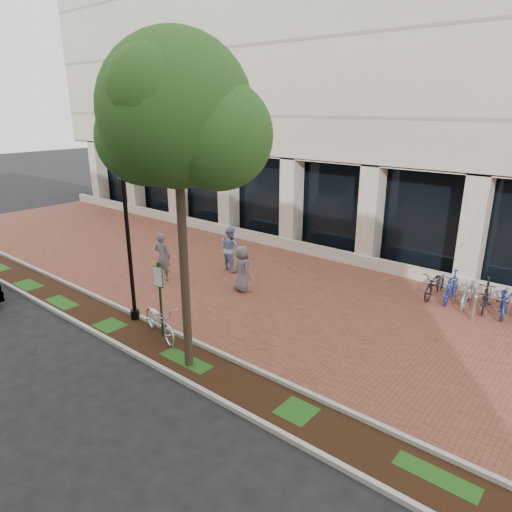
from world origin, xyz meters
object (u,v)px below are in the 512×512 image
Objects in this scene: pedestrian_left at (163,257)px; bike_rack_cluster at (476,293)px; lamppost at (128,237)px; parking_sign at (160,290)px; pedestrian_right at (242,269)px; street_tree at (179,121)px; locked_bicycle at (160,321)px; bollard at (474,308)px; pedestrian_mid at (230,249)px.

bike_rack_cluster is at bearing -170.04° from pedestrian_left.
parking_sign is at bearing -7.84° from lamppost.
parking_sign is at bearing -134.44° from bike_rack_cluster.
pedestrian_left is 11.22m from bike_rack_cluster.
pedestrian_right reaches higher than bike_rack_cluster.
parking_sign reaches higher than bike_rack_cluster.
bike_rack_cluster is at bearing 61.50° from street_tree.
street_tree is at bearing 130.27° from pedestrian_left.
lamppost is at bearing 109.10° from pedestrian_left.
bike_rack_cluster is at bearing -22.67° from locked_bicycle.
street_tree is 10.49m from bollard.
bike_rack_cluster is (6.41, 8.04, -0.97)m from parking_sign.
lamppost is 4.87m from street_tree.
parking_sign reaches higher than bollard.
lamppost is 10.84m from bollard.
lamppost reaches higher than locked_bicycle.
pedestrian_left is at bearing -159.40° from bike_rack_cluster.
pedestrian_right is (-0.49, 4.15, 0.33)m from locked_bicycle.
bollard is at bearing 38.70° from lamppost.
pedestrian_mid reaches higher than pedestrian_right.
pedestrian_right is (3.09, 1.09, -0.09)m from pedestrian_left.
lamppost is (-1.62, 0.22, 1.21)m from parking_sign.
lamppost is at bearing 161.79° from parking_sign.
street_tree is 8.27m from pedestrian_left.
bike_rack_cluster is (-0.26, 1.18, 0.04)m from bollard.
parking_sign is 10.32m from bike_rack_cluster.
pedestrian_left is at bearing 72.61° from pedestrian_mid.
pedestrian_left is at bearing 65.58° from locked_bicycle.
bollard is (4.89, 7.36, -5.65)m from street_tree.
bollard is at bearing -83.51° from bike_rack_cluster.
pedestrian_left reaches higher than bollard.
lamppost is 2.53× the size of pedestrian_left.
bike_rack_cluster is at bearing -134.07° from pedestrian_right.
lamppost reaches higher than pedestrian_right.
parking_sign is 0.48× the size of lamppost.
bike_rack_cluster is (8.02, 7.81, -2.18)m from lamppost.
pedestrian_left is (-2.01, 2.81, -1.74)m from lamppost.
pedestrian_right is at bearing 153.07° from pedestrian_mid.
pedestrian_left reaches higher than locked_bicycle.
pedestrian_right is (-0.55, 4.13, -0.62)m from parking_sign.
parking_sign is 0.65× the size of bike_rack_cluster.
pedestrian_mid is 2.05× the size of bollard.
street_tree is 7.38m from pedestrian_right.
bollard is 1.20m from bike_rack_cluster.
pedestrian_left is at bearing 36.14° from pedestrian_right.
parking_sign is 2.56× the size of bollard.
street_tree reaches higher than pedestrian_right.
lamppost is at bearing 91.30° from pedestrian_right.
pedestrian_mid is (1.27, 2.46, -0.02)m from pedestrian_left.
pedestrian_mid is 0.52× the size of bike_rack_cluster.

